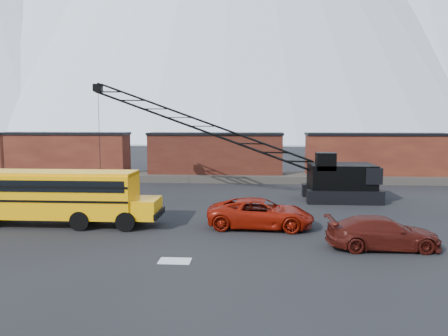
% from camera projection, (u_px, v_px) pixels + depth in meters
% --- Properties ---
extents(ground, '(160.00, 160.00, 0.00)m').
position_uv_depth(ground, '(179.00, 237.00, 23.10)').
color(ground, black).
rests_on(ground, ground).
extents(gravel_berm, '(120.00, 5.00, 0.70)m').
position_uv_depth(gravel_berm, '(215.00, 177.00, 44.88)').
color(gravel_berm, '#463F39').
rests_on(gravel_berm, ground).
extents(boxcar_west_near, '(13.70, 3.10, 4.17)m').
position_uv_depth(boxcar_west_near, '(64.00, 152.00, 45.70)').
color(boxcar_west_near, '#431913').
rests_on(boxcar_west_near, gravel_berm).
extents(boxcar_mid, '(13.70, 3.10, 4.17)m').
position_uv_depth(boxcar_mid, '(215.00, 153.00, 44.61)').
color(boxcar_mid, '#492014').
rests_on(boxcar_mid, gravel_berm).
extents(boxcar_east_near, '(13.70, 3.10, 4.17)m').
position_uv_depth(boxcar_east_near, '(375.00, 154.00, 43.52)').
color(boxcar_east_near, '#431913').
rests_on(boxcar_east_near, gravel_berm).
extents(snow_patch, '(1.40, 0.90, 0.02)m').
position_uv_depth(snow_patch, '(175.00, 261.00, 19.10)').
color(snow_patch, silver).
rests_on(snow_patch, ground).
extents(school_bus, '(11.65, 2.65, 3.19)m').
position_uv_depth(school_bus, '(56.00, 195.00, 25.44)').
color(school_bus, '#FFA805').
rests_on(school_bus, ground).
extents(red_pickup, '(6.19, 3.15, 1.68)m').
position_uv_depth(red_pickup, '(261.00, 213.00, 24.95)').
color(red_pickup, maroon).
rests_on(red_pickup, ground).
extents(maroon_suv, '(5.39, 2.34, 1.54)m').
position_uv_depth(maroon_suv, '(383.00, 233.00, 20.89)').
color(maroon_suv, '#44110C').
rests_on(maroon_suv, ground).
extents(crawler_crane, '(22.47, 4.20, 9.22)m').
position_uv_depth(crawler_crane, '(230.00, 136.00, 34.19)').
color(crawler_crane, black).
rests_on(crawler_crane, ground).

